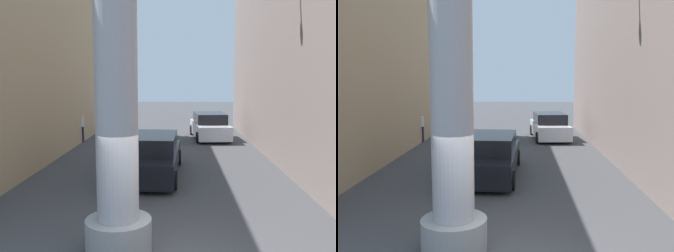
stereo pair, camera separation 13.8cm
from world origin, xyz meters
TOP-DOWN VIEW (x-y plane):
  - ground_plane at (0.00, 10.00)m, footprint 83.48×83.48m
  - street_lamp at (5.22, 6.27)m, footprint 2.51×0.28m
  - car_lead at (-0.63, 6.79)m, footprint 2.20×5.22m
  - car_far at (2.23, 15.64)m, footprint 2.31×4.70m
  - palm_tree_far_left at (-5.81, 17.61)m, footprint 2.83×2.88m
  - pedestrian_far_left at (-5.21, 14.00)m, footprint 0.48×0.48m

SIDE VIEW (x-z plane):
  - ground_plane at x=0.00m, z-range 0.00..0.00m
  - car_far at x=2.23m, z-range -0.04..1.52m
  - car_lead at x=-0.63m, z-range -0.04..1.52m
  - pedestrian_far_left at x=-5.21m, z-range 0.15..1.89m
  - street_lamp at x=5.22m, z-range 0.74..7.50m
  - palm_tree_far_left at x=-5.81m, z-range 0.90..10.40m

